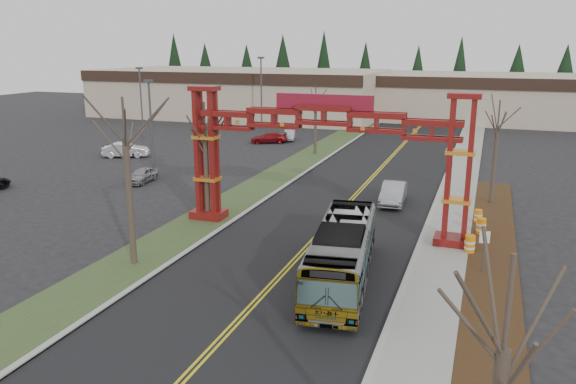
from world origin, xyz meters
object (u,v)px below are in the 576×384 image
at_px(parked_car_near_a, 142,175).
at_px(bare_tree_median_far, 316,105).
at_px(parked_car_mid_b, 122,149).
at_px(barrel_north, 478,217).
at_px(retail_building_west, 241,93).
at_px(parked_car_near_b, 126,150).
at_px(retail_building_east, 495,97).
at_px(parked_car_far_a, 290,135).
at_px(bare_tree_right_far, 498,128).
at_px(parked_car_mid_a, 269,138).
at_px(gateway_arch, 323,138).
at_px(bare_tree_median_near, 125,143).
at_px(barrel_south, 470,245).
at_px(bare_tree_right_near, 504,352).
at_px(transit_bus, 342,254).
at_px(light_pole_mid, 141,98).
at_px(silver_sedan, 393,193).
at_px(street_sign, 484,243).
at_px(barrel_mid, 481,227).
at_px(light_pole_near, 151,121).
at_px(bare_tree_median_mid, 205,138).
at_px(light_pole_far, 261,88).

relative_size(parked_car_near_a, bare_tree_median_far, 0.50).
bearing_deg(parked_car_mid_b, barrel_north, -104.89).
relative_size(retail_building_west, parked_car_near_b, 9.83).
bearing_deg(retail_building_east, retail_building_west, -168.69).
distance_m(parked_car_far_a, bare_tree_right_far, 32.92).
height_order(retail_building_east, parked_car_mid_a, retail_building_east).
height_order(gateway_arch, bare_tree_median_near, bare_tree_median_near).
xyz_separation_m(parked_car_mid_a, parked_car_far_a, (1.63, 2.90, -0.02)).
distance_m(parked_car_mid_b, bare_tree_median_near, 32.48).
relative_size(bare_tree_right_far, barrel_south, 6.98).
height_order(parked_car_near_a, barrel_south, parked_car_near_a).
bearing_deg(parked_car_near_a, bare_tree_right_near, -51.31).
xyz_separation_m(retail_building_east, transit_bus, (-6.87, -69.20, -1.99)).
xyz_separation_m(bare_tree_right_far, barrel_south, (-1.06, -11.44, -5.09)).
relative_size(light_pole_mid, barrel_south, 8.03).
bearing_deg(silver_sedan, parked_car_mid_b, 160.33).
bearing_deg(parked_car_mid_a, parked_car_near_b, -64.06).
relative_size(street_sign, barrel_mid, 2.08).
height_order(bare_tree_median_near, light_pole_near, bare_tree_median_near).
bearing_deg(street_sign, bare_tree_median_mid, 168.51).
height_order(street_sign, barrel_north, street_sign).
bearing_deg(light_pole_near, bare_tree_right_far, 1.26).
height_order(parked_car_near_b, barrel_north, parked_car_near_b).
distance_m(transit_bus, barrel_mid, 11.74).
xyz_separation_m(parked_car_mid_b, bare_tree_median_far, (19.11, 7.60, 4.59)).
bearing_deg(light_pole_mid, light_pole_near, -53.80).
xyz_separation_m(parked_car_near_a, bare_tree_right_far, (28.24, 3.08, 5.01)).
bearing_deg(parked_car_near_b, parked_car_far_a, -61.89).
height_order(silver_sedan, parked_car_near_a, silver_sedan).
xyz_separation_m(bare_tree_median_near, barrel_north, (17.24, 13.58, -6.11)).
height_order(bare_tree_median_mid, bare_tree_median_far, bare_tree_median_mid).
relative_size(parked_car_mid_a, parked_car_far_a, 1.17).
distance_m(bare_tree_median_near, bare_tree_median_mid, 8.59).
bearing_deg(barrel_south, bare_tree_right_near, -87.15).
relative_size(parked_car_near_a, parked_car_near_b, 0.79).
height_order(parked_car_near_b, parked_car_mid_a, parked_car_near_b).
xyz_separation_m(bare_tree_right_near, light_pole_mid, (-41.49, 49.60, -0.73)).
height_order(parked_car_near_a, light_pole_far, light_pole_far).
bearing_deg(parked_car_mid_b, bare_tree_median_near, -139.85).
height_order(transit_bus, bare_tree_right_near, bare_tree_right_near).
bearing_deg(parked_car_mid_b, bare_tree_median_far, -64.90).
bearing_deg(street_sign, transit_bus, -151.66).
bearing_deg(barrel_south, gateway_arch, 173.66).
height_order(silver_sedan, bare_tree_median_near, bare_tree_median_near).
bearing_deg(parked_car_near_a, barrel_south, -22.07).
bearing_deg(parked_car_near_a, bare_tree_right_far, 1.24).
bearing_deg(barrel_mid, light_pole_mid, 148.82).
bearing_deg(bare_tree_right_far, retail_building_west, 132.59).
bearing_deg(retail_building_west, transit_bus, -61.57).
relative_size(retail_building_east, parked_car_mid_b, 8.74).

